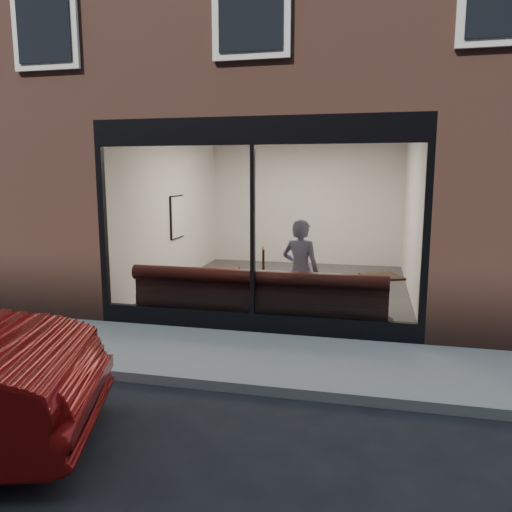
% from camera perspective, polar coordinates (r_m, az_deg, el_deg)
% --- Properties ---
extents(ground, '(120.00, 120.00, 0.00)m').
position_cam_1_polar(ground, '(5.88, -5.18, -14.67)').
color(ground, black).
rests_on(ground, ground).
extents(sidewalk_near, '(40.00, 2.00, 0.01)m').
position_cam_1_polar(sidewalk_near, '(6.76, -2.47, -11.28)').
color(sidewalk_near, gray).
rests_on(sidewalk_near, ground).
extents(kerb_near, '(40.00, 0.10, 0.12)m').
position_cam_1_polar(kerb_near, '(5.81, -5.34, -14.33)').
color(kerb_near, gray).
rests_on(kerb_near, ground).
extents(host_building_pier_left, '(2.50, 12.00, 3.20)m').
position_cam_1_polar(host_building_pier_left, '(14.20, -9.58, 6.13)').
color(host_building_pier_left, brown).
rests_on(host_building_pier_left, ground).
extents(host_building_pier_right, '(2.50, 12.00, 3.20)m').
position_cam_1_polar(host_building_pier_right, '(13.27, 22.02, 5.34)').
color(host_building_pier_right, brown).
rests_on(host_building_pier_right, ground).
extents(host_building_backfill, '(5.00, 6.00, 3.20)m').
position_cam_1_polar(host_building_backfill, '(16.20, 7.08, 6.59)').
color(host_building_backfill, brown).
rests_on(host_building_backfill, ground).
extents(cafe_floor, '(6.00, 6.00, 0.00)m').
position_cam_1_polar(cafe_floor, '(10.51, 3.40, -3.63)').
color(cafe_floor, '#2D2D30').
rests_on(cafe_floor, ground).
extents(cafe_ceiling, '(6.00, 6.00, 0.00)m').
position_cam_1_polar(cafe_ceiling, '(10.26, 3.57, 13.88)').
color(cafe_ceiling, white).
rests_on(cafe_ceiling, host_building_upper).
extents(cafe_wall_back, '(5.00, 0.00, 5.00)m').
position_cam_1_polar(cafe_wall_back, '(13.21, 5.67, 5.97)').
color(cafe_wall_back, silver).
rests_on(cafe_wall_back, ground).
extents(cafe_wall_left, '(0.00, 6.00, 6.00)m').
position_cam_1_polar(cafe_wall_left, '(10.96, -9.52, 5.17)').
color(cafe_wall_left, silver).
rests_on(cafe_wall_left, ground).
extents(cafe_wall_right, '(0.00, 6.00, 6.00)m').
position_cam_1_polar(cafe_wall_right, '(10.15, 17.52, 4.52)').
color(cafe_wall_right, silver).
rests_on(cafe_wall_right, ground).
extents(storefront_kick, '(5.00, 0.10, 0.30)m').
position_cam_1_polar(storefront_kick, '(7.68, -0.36, -7.57)').
color(storefront_kick, black).
rests_on(storefront_kick, ground).
extents(storefront_header, '(5.00, 0.10, 0.40)m').
position_cam_1_polar(storefront_header, '(7.36, -0.39, 14.14)').
color(storefront_header, black).
rests_on(storefront_header, host_building_upper).
extents(storefront_mullion, '(0.06, 0.10, 2.50)m').
position_cam_1_polar(storefront_mullion, '(7.39, -0.37, 2.86)').
color(storefront_mullion, black).
rests_on(storefront_mullion, storefront_kick).
extents(storefront_glass, '(4.80, 0.00, 4.80)m').
position_cam_1_polar(storefront_glass, '(7.36, -0.43, 2.84)').
color(storefront_glass, white).
rests_on(storefront_glass, storefront_kick).
extents(banquette, '(4.00, 0.55, 0.45)m').
position_cam_1_polar(banquette, '(8.03, 0.31, -6.24)').
color(banquette, '#361713').
rests_on(banquette, cafe_floor).
extents(person, '(0.69, 0.53, 1.69)m').
position_cam_1_polar(person, '(8.04, 5.08, -1.73)').
color(person, '#93A0C9').
rests_on(person, cafe_floor).
extents(cafe_table_left, '(0.70, 0.70, 0.04)m').
position_cam_1_polar(cafe_table_left, '(8.64, -4.24, -1.63)').
color(cafe_table_left, black).
rests_on(cafe_table_left, cafe_floor).
extents(cafe_table_right, '(0.76, 0.76, 0.04)m').
position_cam_1_polar(cafe_table_right, '(8.35, 14.17, -2.29)').
color(cafe_table_right, black).
rests_on(cafe_table_right, cafe_floor).
extents(cafe_chair_left, '(0.51, 0.51, 0.04)m').
position_cam_1_polar(cafe_chair_left, '(9.85, -0.28, -3.18)').
color(cafe_chair_left, black).
rests_on(cafe_chair_left, cafe_floor).
extents(wall_poster, '(0.02, 0.66, 0.88)m').
position_cam_1_polar(wall_poster, '(11.12, -8.94, 4.43)').
color(wall_poster, white).
rests_on(wall_poster, cafe_wall_left).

